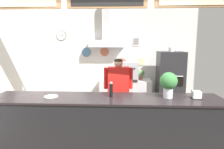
{
  "coord_description": "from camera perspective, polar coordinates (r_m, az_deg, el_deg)",
  "views": [
    {
      "loc": [
        0.25,
        -3.26,
        1.88
      ],
      "look_at": [
        0.04,
        0.76,
        1.24
      ],
      "focal_mm": 32.04,
      "sensor_mm": 36.0,
      "label": 1
    }
  ],
  "objects": [
    {
      "name": "condiment_plate",
      "position": [
        3.24,
        -17.01,
        -6.0
      ],
      "size": [
        0.21,
        0.21,
        0.01
      ],
      "color": "white",
      "rests_on": "service_counter"
    },
    {
      "name": "pepper_grinder",
      "position": [
        3.09,
        -0.26,
        -4.23
      ],
      "size": [
        0.05,
        0.05,
        0.24
      ],
      "color": "black",
      "rests_on": "service_counter"
    },
    {
      "name": "napkin_holder",
      "position": [
        3.26,
        22.93,
        -5.4
      ],
      "size": [
        0.15,
        0.14,
        0.13
      ],
      "color": "#262628",
      "rests_on": "service_counter"
    },
    {
      "name": "basil_vase",
      "position": [
        3.11,
        15.82,
        -2.42
      ],
      "size": [
        0.26,
        0.26,
        0.39
      ],
      "color": "silver",
      "rests_on": "service_counter"
    },
    {
      "name": "espresso_machine",
      "position": [
        5.39,
        4.53,
        1.01
      ],
      "size": [
        0.54,
        0.53,
        0.48
      ],
      "color": "#A3A5AD",
      "rests_on": "back_prep_counter"
    },
    {
      "name": "shop_worker",
      "position": [
        4.28,
        1.79,
        -5.19
      ],
      "size": [
        0.61,
        0.25,
        1.56
      ],
      "rotation": [
        0.0,
        0.0,
        3.21
      ],
      "color": "#232328",
      "rests_on": "ground_plane"
    },
    {
      "name": "potted_basil",
      "position": [
        5.42,
        0.57,
        -0.27
      ],
      "size": [
        0.16,
        0.16,
        0.2
      ],
      "color": "#9E563D",
      "rests_on": "back_prep_counter"
    },
    {
      "name": "back_wall_assembly",
      "position": [
        5.59,
        0.34,
        6.65
      ],
      "size": [
        4.58,
        2.63,
        3.07
      ],
      "color": "gray",
      "rests_on": "ground_plane"
    },
    {
      "name": "potted_thyme",
      "position": [
        5.44,
        8.09,
        0.16
      ],
      "size": [
        0.22,
        0.22,
        0.27
      ],
      "color": "#9E563D",
      "rests_on": "back_prep_counter"
    },
    {
      "name": "service_counter",
      "position": [
        3.25,
        -1.71,
        -15.61
      ],
      "size": [
        3.53,
        0.69,
        1.06
      ],
      "color": "black",
      "rests_on": "ground_plane"
    },
    {
      "name": "pizza_oven",
      "position": [
        5.33,
        16.16,
        -2.63
      ],
      "size": [
        0.64,
        0.65,
        1.76
      ],
      "color": "#232326",
      "rests_on": "ground_plane"
    },
    {
      "name": "back_prep_counter",
      "position": [
        5.55,
        3.77,
        -6.02
      ],
      "size": [
        1.37,
        0.61,
        0.9
      ],
      "color": "silver",
      "rests_on": "ground_plane"
    }
  ]
}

